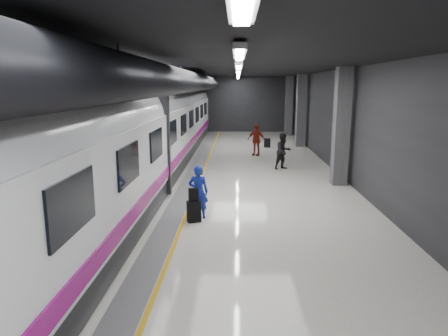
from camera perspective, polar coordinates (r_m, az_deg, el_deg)
ground at (r=13.95m, az=-0.50°, el=-4.17°), size 40.00×40.00×0.00m
platform_hall at (r=14.38m, az=-1.52°, el=10.60°), size 10.02×40.02×4.51m
train at (r=14.04m, az=-13.91°, el=4.22°), size 3.05×38.00×4.05m
traveler_main at (r=11.63m, az=-3.68°, el=-3.42°), size 0.58×0.38×1.57m
suitcase_main at (r=11.44m, az=-4.32°, el=-6.20°), size 0.44×0.36×0.61m
shoulder_bag at (r=11.32m, az=-4.40°, el=-3.81°), size 0.30×0.21×0.37m
traveler_far_a at (r=18.58m, az=8.47°, el=2.38°), size 1.03×0.97×1.68m
traveler_far_b at (r=22.12m, az=4.60°, el=4.04°), size 1.10×0.84×1.74m
suitcase_far at (r=25.17m, az=6.20°, el=3.60°), size 0.42×0.31×0.56m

